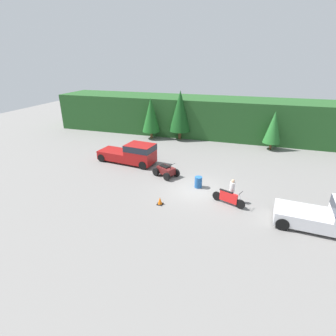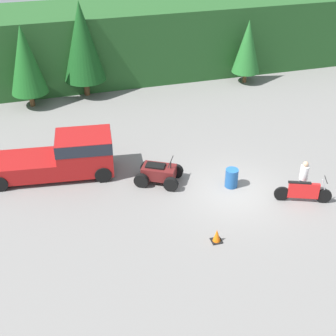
% 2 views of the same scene
% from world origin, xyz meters
% --- Properties ---
extents(ground_plane, '(80.00, 80.00, 0.00)m').
position_xyz_m(ground_plane, '(0.00, 0.00, 0.00)').
color(ground_plane, slate).
extents(hillside_backdrop, '(44.00, 6.00, 4.71)m').
position_xyz_m(hillside_backdrop, '(0.00, 16.00, 2.36)').
color(hillside_backdrop, '#235123').
rests_on(hillside_backdrop, ground_plane).
extents(tree_left, '(2.20, 2.20, 4.99)m').
position_xyz_m(tree_left, '(-8.21, 12.12, 2.93)').
color(tree_left, brown).
rests_on(tree_left, ground_plane).
extents(tree_mid_left, '(2.59, 2.59, 5.89)m').
position_xyz_m(tree_mid_left, '(-4.75, 12.88, 3.46)').
color(tree_mid_left, brown).
rests_on(tree_mid_left, ground_plane).
extents(tree_mid_right, '(1.86, 1.86, 4.23)m').
position_xyz_m(tree_mid_right, '(5.86, 12.02, 2.49)').
color(tree_mid_right, brown).
rests_on(tree_mid_right, ground_plane).
extents(pickup_truck_red, '(5.81, 2.72, 1.99)m').
position_xyz_m(pickup_truck_red, '(-6.94, 3.69, 1.03)').
color(pickup_truck_red, maroon).
rests_on(pickup_truck_red, ground_plane).
extents(dirt_bike, '(2.30, 1.10, 1.20)m').
position_xyz_m(dirt_bike, '(2.54, -1.39, 0.50)').
color(dirt_bike, black).
rests_on(dirt_bike, ground_plane).
extents(quad_atv, '(2.43, 2.17, 1.19)m').
position_xyz_m(quad_atv, '(-3.01, 1.83, 0.48)').
color(quad_atv, black).
rests_on(quad_atv, ground_plane).
extents(rider_person, '(0.44, 0.44, 1.74)m').
position_xyz_m(rider_person, '(2.71, -0.97, 0.95)').
color(rider_person, navy).
rests_on(rider_person, ground_plane).
extents(traffic_cone, '(0.42, 0.42, 0.55)m').
position_xyz_m(traffic_cone, '(-1.97, -2.78, 0.25)').
color(traffic_cone, black).
rests_on(traffic_cone, ground_plane).
extents(steel_barrel, '(0.58, 0.58, 0.88)m').
position_xyz_m(steel_barrel, '(0.05, 0.57, 0.44)').
color(steel_barrel, '#1E5193').
rests_on(steel_barrel, ground_plane).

